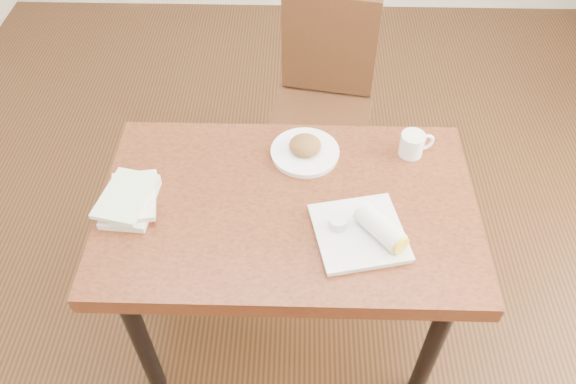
{
  "coord_description": "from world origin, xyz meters",
  "views": [
    {
      "loc": [
        0.03,
        -1.14,
        2.06
      ],
      "look_at": [
        0.0,
        0.0,
        0.8
      ],
      "focal_mm": 35.0,
      "sensor_mm": 36.0,
      "label": 1
    }
  ],
  "objects_px": {
    "plate_burrito": "(366,231)",
    "book_stack": "(130,199)",
    "chair_far": "(323,95)",
    "plate_scone": "(305,150)",
    "table": "(288,221)",
    "coffee_mug": "(413,144)"
  },
  "relations": [
    {
      "from": "coffee_mug",
      "to": "chair_far",
      "type": "bearing_deg",
      "value": 116.51
    },
    {
      "from": "table",
      "to": "plate_scone",
      "type": "xyz_separation_m",
      "value": [
        0.05,
        0.21,
        0.11
      ]
    },
    {
      "from": "chair_far",
      "to": "plate_burrito",
      "type": "relative_size",
      "value": 3.15
    },
    {
      "from": "table",
      "to": "plate_burrito",
      "type": "distance_m",
      "value": 0.29
    },
    {
      "from": "table",
      "to": "book_stack",
      "type": "relative_size",
      "value": 4.93
    },
    {
      "from": "table",
      "to": "plate_burrito",
      "type": "xyz_separation_m",
      "value": [
        0.23,
        -0.13,
        0.12
      ]
    },
    {
      "from": "plate_burrito",
      "to": "book_stack",
      "type": "relative_size",
      "value": 1.28
    },
    {
      "from": "table",
      "to": "chair_far",
      "type": "xyz_separation_m",
      "value": [
        0.13,
        0.79,
        -0.11
      ]
    },
    {
      "from": "table",
      "to": "plate_scone",
      "type": "bearing_deg",
      "value": 76.57
    },
    {
      "from": "plate_burrito",
      "to": "book_stack",
      "type": "distance_m",
      "value": 0.72
    },
    {
      "from": "chair_far",
      "to": "plate_scone",
      "type": "bearing_deg",
      "value": -97.82
    },
    {
      "from": "chair_far",
      "to": "coffee_mug",
      "type": "distance_m",
      "value": 0.67
    },
    {
      "from": "table",
      "to": "plate_burrito",
      "type": "bearing_deg",
      "value": -28.81
    },
    {
      "from": "chair_far",
      "to": "book_stack",
      "type": "bearing_deg",
      "value": -127.05
    },
    {
      "from": "table",
      "to": "coffee_mug",
      "type": "relative_size",
      "value": 9.87
    },
    {
      "from": "coffee_mug",
      "to": "plate_scone",
      "type": "bearing_deg",
      "value": -177.18
    },
    {
      "from": "chair_far",
      "to": "coffee_mug",
      "type": "height_order",
      "value": "chair_far"
    },
    {
      "from": "table",
      "to": "chair_far",
      "type": "height_order",
      "value": "chair_far"
    },
    {
      "from": "plate_burrito",
      "to": "book_stack",
      "type": "bearing_deg",
      "value": 171.61
    },
    {
      "from": "plate_burrito",
      "to": "chair_far",
      "type": "bearing_deg",
      "value": 96.15
    },
    {
      "from": "book_stack",
      "to": "plate_scone",
      "type": "bearing_deg",
      "value": 23.86
    },
    {
      "from": "coffee_mug",
      "to": "plate_burrito",
      "type": "xyz_separation_m",
      "value": [
        -0.18,
        -0.36,
        -0.02
      ]
    }
  ]
}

